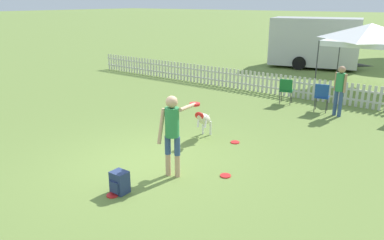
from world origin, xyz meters
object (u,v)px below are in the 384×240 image
Objects in this scene: canopy_tent_main at (370,34)px; folding_chair_center at (286,89)px; spectator_standing at (340,86)px; frisbee_near_dog at (225,176)px; backpack_on_grass at (119,182)px; frisbee_near_handler at (113,195)px; frisbee_midfield at (235,142)px; leaping_dog at (204,119)px; equipment_trailer at (315,42)px; handler_person at (173,127)px; folding_chair_blue_left at (322,95)px.

folding_chair_center is at bearing -112.20° from canopy_tent_main.
canopy_tent_main reaches higher than spectator_standing.
backpack_on_grass is (-1.23, -1.74, 0.20)m from frisbee_near_dog.
frisbee_near_handler is 1.00× the size of frisbee_midfield.
canopy_tent_main reaches higher than frisbee_near_dog.
backpack_on_grass is at bearing 77.88° from leaping_dog.
frisbee_near_dog and frisbee_midfield have the same top height.
folding_chair_center is 0.17× the size of equipment_trailer.
frisbee_midfield is at bearing -98.04° from canopy_tent_main.
handler_person is 1.08× the size of spectator_standing.
backpack_on_grass is at bearing -97.19° from frisbee_midfield.
frisbee_midfield is 0.04× the size of equipment_trailer.
frisbee_near_dog is at bearing -65.75° from frisbee_midfield.
folding_chair_center is at bearing -89.50° from equipment_trailer.
backpack_on_grass is at bearing -125.40° from handler_person.
backpack_on_grass is (0.02, 0.17, 0.20)m from frisbee_near_handler.
backpack_on_grass is at bearing -97.78° from canopy_tent_main.
handler_person reaches higher than folding_chair_center.
spectator_standing is (0.22, -4.34, -1.24)m from canopy_tent_main.
spectator_standing is at bearing 84.02° from frisbee_near_dog.
leaping_dog is (-0.73, 2.13, -0.53)m from handler_person.
frisbee_midfield is 0.07× the size of canopy_tent_main.
leaping_dog reaches higher than frisbee_near_handler.
backpack_on_grass is 0.46× the size of folding_chair_blue_left.
canopy_tent_main reaches higher than frisbee_near_handler.
canopy_tent_main is at bearing 64.55° from handler_person.
leaping_dog is 4.51m from folding_chair_blue_left.
frisbee_near_dog is 10.19m from canopy_tent_main.
backpack_on_grass is at bearing 99.36° from spectator_standing.
frisbee_near_dog is 5.77m from folding_chair_blue_left.
leaping_dog is at bearing 57.82° from folding_chair_blue_left.
leaping_dog is at bearing 95.84° from frisbee_near_handler.
folding_chair_blue_left is (0.04, 5.74, 0.55)m from frisbee_near_dog.
frisbee_midfield is at bearing 93.61° from spectator_standing.
frisbee_near_handler is at bearing 99.48° from spectator_standing.
canopy_tent_main is (1.60, 11.70, 1.96)m from backpack_on_grass.
leaping_dog is at bearing -103.23° from canopy_tent_main.
canopy_tent_main is 1.92× the size of spectator_standing.
folding_chair_blue_left is 0.68m from spectator_standing.
folding_chair_blue_left is at bearing 80.39° from backpack_on_grass.
frisbee_near_dog is (1.25, 1.91, 0.00)m from frisbee_near_handler.
frisbee_near_dog is 0.14× the size of spectator_standing.
frisbee_near_handler is (0.35, -3.45, -0.51)m from leaping_dog.
folding_chair_blue_left is at bearing 155.25° from folding_chair_center.
frisbee_near_dog is 0.04× the size of equipment_trailer.
frisbee_midfield is (0.82, 0.21, -0.51)m from leaping_dog.
leaping_dog is at bearing -95.66° from equipment_trailer.
leaping_dog reaches higher than backpack_on_grass.
backpack_on_grass is (0.38, -3.29, -0.31)m from leaping_dog.
folding_chair_blue_left is (0.92, 6.33, -0.49)m from handler_person.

